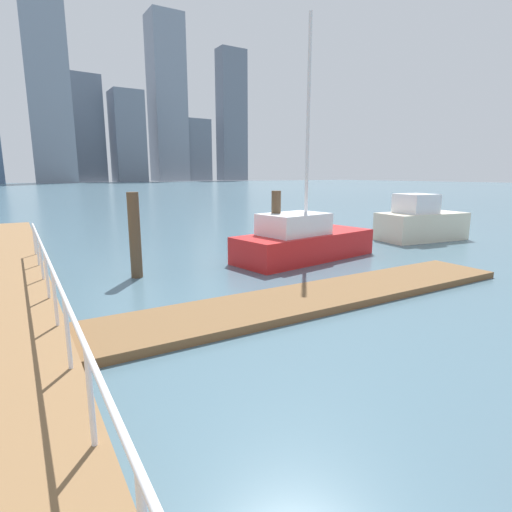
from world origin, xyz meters
TOP-DOWN VIEW (x-y plane):
  - ground_plane at (0.00, 20.00)m, footprint 300.00×300.00m
  - floating_dock at (2.60, 11.18)m, footprint 12.19×2.00m
  - boardwalk_railing at (-3.15, 6.67)m, footprint 0.06×24.99m
  - dock_piling_2 at (4.42, 15.72)m, footprint 0.34×0.34m
  - dock_piling_3 at (-0.60, 15.81)m, footprint 0.35×0.35m
  - moored_boat_0 at (5.39, 15.38)m, footprint 5.85×2.92m
  - moored_boat_2 at (12.93, 16.10)m, footprint 4.37×2.42m
  - skyline_tower_2 at (9.94, 160.44)m, footprint 13.54×11.32m
  - skyline_tower_3 at (23.32, 177.41)m, footprint 12.57×9.28m
  - skyline_tower_4 at (37.98, 173.36)m, footprint 11.96×12.24m
  - skyline_tower_5 at (58.24, 183.03)m, footprint 14.11×13.27m
  - skyline_tower_6 at (70.15, 182.66)m, footprint 13.44×9.95m
  - skyline_tower_7 at (89.07, 181.61)m, footprint 13.13×8.35m

SIDE VIEW (x-z plane):
  - ground_plane at x=0.00m, z-range 0.00..0.00m
  - floating_dock at x=2.60m, z-range 0.00..0.18m
  - moored_boat_0 at x=5.39m, z-range -3.51..4.90m
  - moored_boat_2 at x=12.93m, z-range -0.26..1.92m
  - boardwalk_railing at x=-3.15m, z-range 0.72..1.80m
  - dock_piling_2 at x=4.42m, z-range 0.00..2.51m
  - dock_piling_3 at x=-0.60m, z-range 0.00..2.58m
  - skyline_tower_6 at x=70.15m, z-range 0.00..27.33m
  - skyline_tower_4 at x=37.98m, z-range 0.00..34.88m
  - skyline_tower_3 at x=23.32m, z-range 0.00..40.04m
  - skyline_tower_7 at x=89.07m, z-range 0.00..59.29m
  - skyline_tower_5 at x=58.24m, z-range 0.00..69.07m
  - skyline_tower_2 at x=9.94m, z-range 0.00..88.11m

